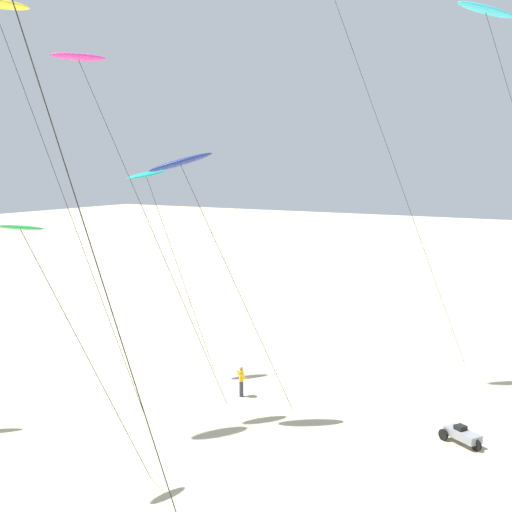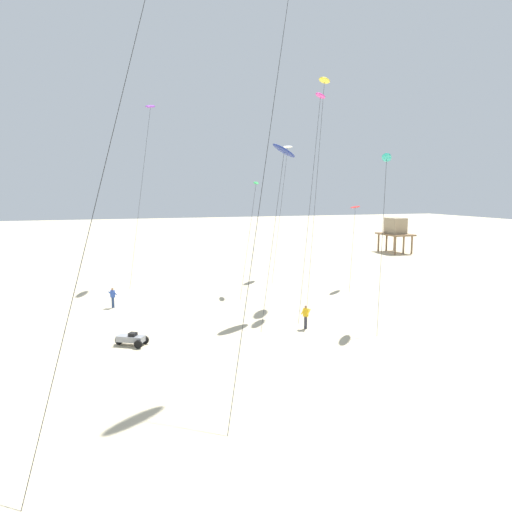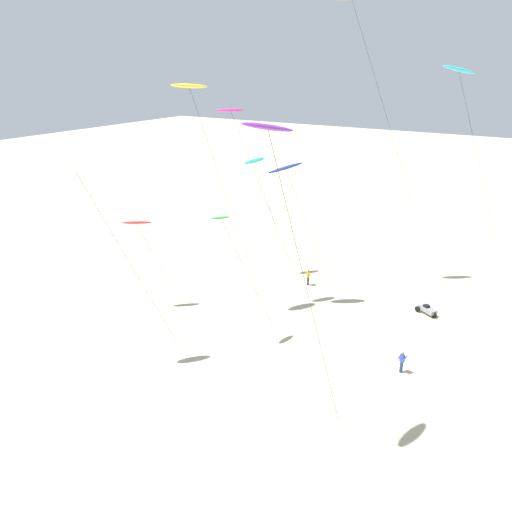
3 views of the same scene
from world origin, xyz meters
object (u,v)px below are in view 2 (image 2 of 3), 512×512
Objects in this scene: kite_magenta at (320,98)px; kite_flyer_nearest at (306,316)px; kite_yellow at (324,82)px; kite_purple at (150,108)px; kite_teal at (387,159)px; kite_red at (355,208)px; kite_navy at (284,152)px; kite_white at (288,148)px; kite_flyer_middle at (113,297)px; stilt_house at (395,229)px; kite_green at (256,185)px; beach_buggy at (131,339)px.

kite_magenta is 17.99m from kite_flyer_nearest.
kite_magenta is 0.90× the size of kite_yellow.
kite_purple is 11.07× the size of kite_flyer_nearest.
kite_purple is at bearing -146.68° from kite_teal.
kite_red is 0.62× the size of kite_navy.
kite_magenta is 8.81m from kite_teal.
kite_flyer_nearest is at bearing -18.37° from kite_white.
stilt_house is (-22.81, 42.49, 2.82)m from kite_flyer_middle.
kite_navy is at bearing 25.95° from kite_purple.
kite_teal is at bearing 51.74° from kite_navy.
kite_navy is 10.12m from kite_yellow.
kite_flyer_middle is (-0.43, -18.52, -18.12)m from kite_yellow.
kite_green reaches higher than beach_buggy.
kite_red is 4.84× the size of kite_flyer_middle.
beach_buggy is (10.25, 0.85, -0.46)m from kite_flyer_middle.
kite_purple reaches higher than kite_flyer_nearest.
kite_flyer_nearest is (13.36, -0.73, -9.12)m from kite_green.
kite_red is (8.71, 3.71, -6.40)m from kite_white.
kite_magenta is 39.12m from stilt_house.
kite_flyer_middle is at bearing -175.27° from beach_buggy.
kite_teal reaches higher than beach_buggy.
stilt_house reaches higher than beach_buggy.
kite_flyer_nearest is at bearing 89.49° from beach_buggy.
kite_white is 20.81m from kite_teal.
kite_green is 16.19m from kite_flyer_nearest.
kite_flyer_middle is at bearing -118.69° from kite_teal.
kite_green is at bearing -97.49° from kite_red.
kite_purple is 26.33m from kite_teal.
kite_magenta reaches higher than stilt_house.
kite_flyer_middle is 10.30m from beach_buggy.
kite_green is 6.26× the size of kite_flyer_middle.
kite_navy reaches higher than beach_buggy.
kite_teal is 12.42m from kite_flyer_nearest.
beach_buggy is at bearing -60.94° from kite_yellow.
kite_purple is at bearing -117.00° from kite_red.
kite_navy is 42.01m from stilt_house.
kite_flyer_middle is 48.31m from stilt_house.
kite_red reaches higher than beach_buggy.
kite_magenta reaches higher than kite_flyer_middle.
kite_red is at bearing 118.16° from beach_buggy.
kite_red is 13.51m from kite_navy.
kite_yellow is (-5.12, 5.77, 6.56)m from kite_navy.
kite_magenta is at bearing 113.23° from beach_buggy.
stilt_house is at bearing 124.17° from kite_green.
beach_buggy is at bearing -90.51° from kite_flyer_nearest.
kite_magenta is 10.42× the size of kite_flyer_nearest.
kite_white is at bearing 168.71° from kite_magenta.
kite_green is at bearing 46.78° from kite_purple.
kite_red is 1.44× the size of stilt_house.
kite_red is 12.28m from kite_yellow.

